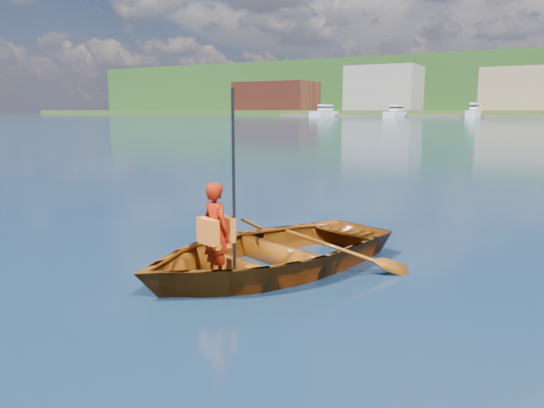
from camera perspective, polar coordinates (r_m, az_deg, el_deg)
name	(u,v)px	position (r m, az deg, el deg)	size (l,w,h in m)	color
ground	(160,268)	(7.34, -11.92, -6.72)	(600.00, 600.00, 0.00)	#0F2544
rowboat	(267,252)	(7.04, -0.53, -5.14)	(3.90, 4.54, 0.79)	brown
child_paddler	(217,231)	(6.29, -5.97, -2.87)	(0.50, 0.43, 2.24)	#9D1704
waterfront_buildings	(528,90)	(170.79, 25.81, 10.99)	(202.00, 16.00, 14.00)	brown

